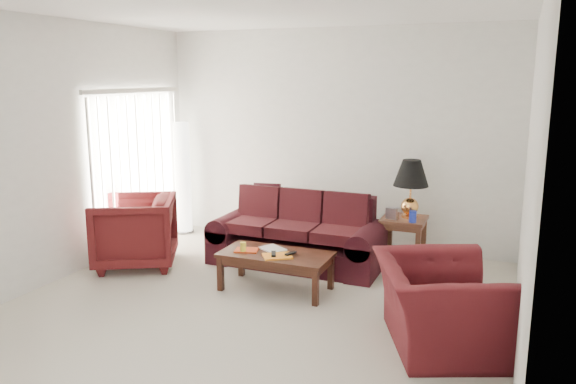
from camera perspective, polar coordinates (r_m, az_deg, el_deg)
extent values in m
plane|color=#B8B19D|center=(5.97, -3.18, -11.46)|extent=(5.00, 5.00, 0.00)
cube|color=silver|center=(7.99, -15.00, 2.16)|extent=(0.10, 2.00, 2.16)
cube|color=black|center=(7.95, -2.17, -0.45)|extent=(0.40, 0.25, 0.39)
cube|color=silver|center=(7.13, 10.48, -2.16)|extent=(0.15, 0.08, 0.14)
cylinder|color=#1B2DB1|center=(7.03, 12.56, -2.45)|extent=(0.10, 0.10, 0.14)
cube|color=silver|center=(7.42, 10.82, -1.58)|extent=(0.14, 0.17, 0.05)
imported|color=#461011|center=(7.28, -15.31, -3.88)|extent=(1.31, 1.30, 0.89)
imported|color=#451014|center=(5.18, 15.14, -11.03)|extent=(1.40, 1.48, 0.76)
cube|color=#B23511|center=(6.33, -4.23, -5.92)|extent=(0.30, 0.25, 0.01)
cube|color=silver|center=(6.36, -1.57, -5.79)|extent=(0.35, 0.32, 0.02)
cube|color=orange|center=(6.11, -1.09, -6.53)|extent=(0.38, 0.36, 0.02)
cube|color=black|center=(6.12, -1.47, -6.30)|extent=(0.11, 0.17, 0.02)
cube|color=black|center=(6.15, 0.27, -6.24)|extent=(0.09, 0.16, 0.02)
cylinder|color=yellow|center=(6.27, -4.58, -5.61)|extent=(0.08, 0.08, 0.11)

